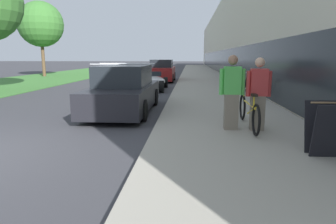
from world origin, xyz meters
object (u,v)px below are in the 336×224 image
Objects in this scene: tandem_bicycle at (249,112)px; vintage_roadster_curbside at (150,82)px; cruiser_bike_nearest at (250,86)px; bike_rack_hoop at (255,87)px; street_tree_far at (41,24)px; parked_sedan_far at (162,71)px; person_bystander at (232,93)px; parked_sedan_curbside at (124,91)px; person_rider at (258,94)px; sandwich_board_sign at (326,129)px.

tandem_bicycle reaches higher than vintage_roadster_curbside.
tandem_bicycle is 1.26× the size of cruiser_bike_nearest.
cruiser_bike_nearest is (0.10, 1.51, -0.12)m from bike_rack_hoop.
cruiser_bike_nearest is 0.28× the size of street_tree_far.
bike_rack_hoop is 11.02m from parked_sedan_far.
person_bystander is 4.04m from parked_sedan_curbside.
cruiser_bike_nearest reaches higher than vintage_roadster_curbside.
parked_sedan_curbside is (-3.58, 2.72, -0.27)m from person_rider.
cruiser_bike_nearest is 5.53m from vintage_roadster_curbside.
parked_sedan_far is at bearing 104.52° from sandwich_board_sign.
sandwich_board_sign is at bearing -68.16° from vintage_roadster_curbside.
sandwich_board_sign is (0.88, -1.98, 0.09)m from tandem_bicycle.
parked_sedan_curbside is (-4.33, 4.41, 0.09)m from sandwich_board_sign.
bike_rack_hoop is at bearing -93.63° from cruiser_bike_nearest.
tandem_bicycle is 4.22m from parked_sedan_curbside.
person_bystander is 0.38× the size of vintage_roadster_curbside.
person_rider is 0.87× the size of cruiser_bike_nearest.
street_tree_far is (-10.83, 10.09, 4.08)m from vintage_roadster_curbside.
cruiser_bike_nearest is at bearing -40.34° from street_tree_far.
bike_rack_hoop is 0.18× the size of parked_sedan_curbside.
person_bystander is 0.26× the size of street_tree_far.
parked_sedan_curbside is at bearing -90.36° from parked_sedan_far.
vintage_roadster_curbside is at bearing 90.28° from parked_sedan_curbside.
cruiser_bike_nearest is at bearing 86.37° from bike_rack_hoop.
cruiser_bike_nearest is (1.01, 6.14, -0.41)m from person_rider.
parked_sedan_far is (-4.42, 10.10, 0.06)m from bike_rack_hoop.
street_tree_far is at bearing 127.01° from tandem_bicycle.
person_bystander reaches higher than parked_sedan_far.
bike_rack_hoop is (1.49, 4.60, -0.32)m from person_bystander.
parked_sedan_far is at bearing 101.29° from person_bystander.
person_bystander is 4.84m from bike_rack_hoop.
bike_rack_hoop is at bearing 78.80° from person_rider.
vintage_roadster_curbside is 1.07× the size of parked_sedan_far.
person_rider is 6.24m from cruiser_bike_nearest.
person_bystander reaches higher than vintage_roadster_curbside.
vintage_roadster_curbside is 5.55m from parked_sedan_far.
bike_rack_hoop is at bearing 88.45° from sandwich_board_sign.
cruiser_bike_nearest is 2.03× the size of sandwich_board_sign.
parked_sedan_far is at bearing 103.39° from person_rider.
cruiser_bike_nearest is (1.15, 5.86, 0.03)m from tandem_bicycle.
parked_sedan_curbside reaches higher than parked_sedan_far.
parked_sedan_curbside is (-3.45, 2.43, 0.17)m from tandem_bicycle.
person_rider is 0.57m from person_bystander.
parked_sedan_curbside is (-4.59, -3.43, 0.14)m from cruiser_bike_nearest.
sandwich_board_sign is 16.96m from parked_sedan_far.
person_rider is 4.50m from parked_sedan_curbside.
parked_sedan_far is (-4.52, 8.58, 0.18)m from cruiser_bike_nearest.
vintage_roadster_curbside is at bearing 146.70° from cruiser_bike_nearest.
person_rider is 0.39× the size of parked_sedan_far.
sandwich_board_sign is at bearing -66.02° from tandem_bicycle.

